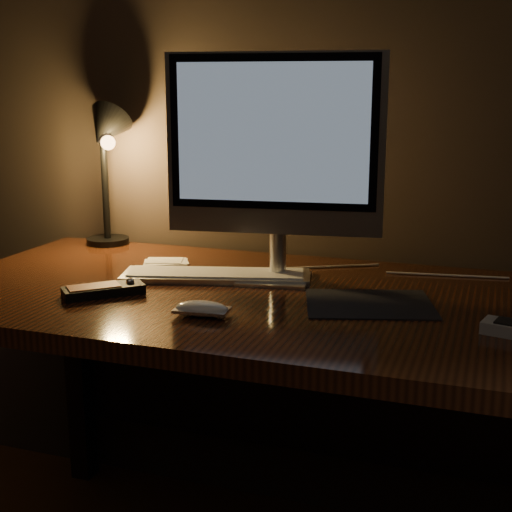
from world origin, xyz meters
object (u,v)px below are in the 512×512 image
(desk_lamp, at_px, (105,150))
(media_remote, at_px, (103,290))
(keyboard, at_px, (216,275))
(desk, at_px, (294,341))
(mouse, at_px, (202,311))
(monitor, at_px, (274,149))

(desk_lamp, bearing_deg, media_remote, -82.34)
(keyboard, xyz_separation_m, desk_lamp, (-0.41, 0.22, 0.26))
(desk, xyz_separation_m, mouse, (-0.11, -0.26, 0.14))
(monitor, xyz_separation_m, keyboard, (-0.13, -0.02, -0.29))
(media_remote, xyz_separation_m, desk_lamp, (-0.23, 0.43, 0.26))
(desk, relative_size, desk_lamp, 3.98)
(keyboard, xyz_separation_m, media_remote, (-0.18, -0.21, 0.00))
(desk, xyz_separation_m, media_remote, (-0.37, -0.20, 0.14))
(monitor, bearing_deg, desk_lamp, 152.15)
(media_remote, relative_size, desk_lamp, 0.42)
(media_remote, bearing_deg, keyboard, 6.03)
(monitor, xyz_separation_m, desk_lamp, (-0.55, 0.19, -0.03))
(desk, distance_m, media_remote, 0.44)
(monitor, relative_size, mouse, 4.78)
(desk, relative_size, monitor, 3.13)
(desk_lamp, bearing_deg, mouse, -65.97)
(keyboard, relative_size, media_remote, 2.62)
(monitor, distance_m, keyboard, 0.32)
(desk, bearing_deg, desk_lamp, 159.41)
(media_remote, bearing_deg, monitor, -7.12)
(monitor, distance_m, media_remote, 0.48)
(desk, height_order, desk_lamp, desk_lamp)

